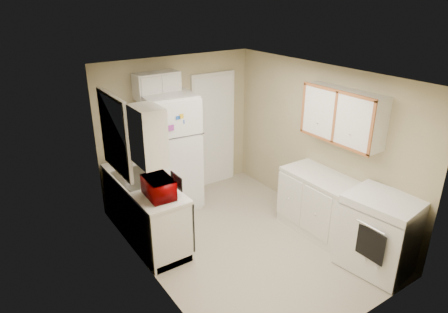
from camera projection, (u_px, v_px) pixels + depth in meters
floor at (243, 241)px, 5.77m from camera, size 3.80×3.80×0.00m
ceiling at (247, 75)px, 4.85m from camera, size 3.80×3.80×0.00m
wall_left at (148, 193)px, 4.59m from camera, size 3.80×3.80×0.00m
wall_right at (319, 144)px, 6.04m from camera, size 3.80×3.80×0.00m
wall_back at (178, 127)px, 6.76m from camera, size 2.80×2.80×0.00m
wall_front at (363, 231)px, 3.86m from camera, size 2.80×2.80×0.00m
left_counter at (145, 209)px, 5.72m from camera, size 0.60×1.80×0.90m
dishwasher at (183, 219)px, 5.39m from camera, size 0.03×0.58×0.72m
sink at (138, 180)px, 5.67m from camera, size 0.54×0.74×0.16m
microwave at (159, 186)px, 5.07m from camera, size 0.48×0.29×0.31m
soap_bottle at (122, 161)px, 5.95m from camera, size 0.09×0.10×0.19m
window_blinds at (115, 134)px, 5.25m from camera, size 0.10×0.98×1.08m
upper_cabinet_left at (148, 136)px, 4.60m from camera, size 0.30×0.45×0.70m
refrigerator at (170, 152)px, 6.41m from camera, size 0.86×0.84×1.91m
cabinet_over_fridge at (157, 85)px, 6.13m from camera, size 0.70×0.30×0.40m
interior_door at (214, 131)px, 7.16m from camera, size 0.86×0.06×2.08m
right_counter at (341, 215)px, 5.56m from camera, size 0.60×2.00×0.90m
stove at (379, 233)px, 5.04m from camera, size 0.79×0.93×1.03m
upper_cabinet_right at (343, 115)px, 5.35m from camera, size 0.30×1.20×0.70m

